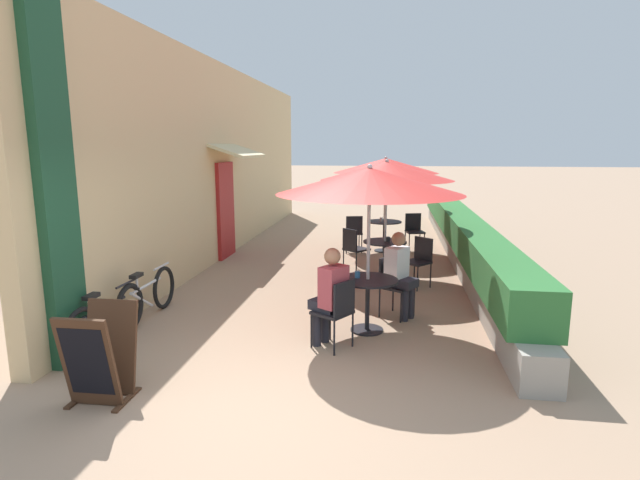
{
  "coord_description": "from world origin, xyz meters",
  "views": [
    {
      "loc": [
        1.24,
        -4.35,
        2.44
      ],
      "look_at": [
        0.15,
        3.22,
        1.0
      ],
      "focal_mm": 28.0,
      "sensor_mm": 36.0,
      "label": 1
    }
  ],
  "objects_px": {
    "patio_umbrella_far": "(386,166)",
    "cafe_chair_mid_right": "(419,258)",
    "patio_table_mid": "(385,251)",
    "patio_umbrella_near": "(370,181)",
    "bicycle_leaning": "(107,319)",
    "cafe_chair_mid_left": "(354,246)",
    "patio_table_far": "(384,229)",
    "cafe_chair_far_left": "(414,229)",
    "patio_umbrella_mid": "(387,171)",
    "coffee_cup_far": "(381,219)",
    "seated_patron_near_left": "(330,293)",
    "menu_board": "(100,355)",
    "bicycle_second": "(148,296)",
    "seated_patron_near_right": "(400,271)",
    "cafe_chair_far_right": "(353,231)",
    "coffee_cup_mid": "(388,239)",
    "coffee_cup_near": "(357,274)",
    "cafe_chair_near_left": "(337,308)",
    "cafe_chair_near_right": "(393,281)",
    "patio_table_near": "(368,293)"
  },
  "relations": [
    {
      "from": "coffee_cup_near",
      "to": "patio_table_far",
      "type": "xyz_separation_m",
      "value": [
        0.27,
        5.2,
        -0.23
      ]
    },
    {
      "from": "cafe_chair_far_right",
      "to": "coffee_cup_far",
      "type": "distance_m",
      "value": 0.71
    },
    {
      "from": "seated_patron_near_left",
      "to": "patio_table_far",
      "type": "height_order",
      "value": "seated_patron_near_left"
    },
    {
      "from": "patio_umbrella_far",
      "to": "patio_table_far",
      "type": "bearing_deg",
      "value": 90.0
    },
    {
      "from": "seated_patron_near_right",
      "to": "cafe_chair_far_left",
      "type": "distance_m",
      "value": 4.91
    },
    {
      "from": "coffee_cup_near",
      "to": "cafe_chair_far_left",
      "type": "height_order",
      "value": "cafe_chair_far_left"
    },
    {
      "from": "seated_patron_near_right",
      "to": "menu_board",
      "type": "relative_size",
      "value": 1.34
    },
    {
      "from": "coffee_cup_near",
      "to": "cafe_chair_mid_right",
      "type": "distance_m",
      "value": 2.44
    },
    {
      "from": "cafe_chair_far_left",
      "to": "bicycle_second",
      "type": "relative_size",
      "value": 0.52
    },
    {
      "from": "patio_umbrella_near",
      "to": "cafe_chair_near_left",
      "type": "height_order",
      "value": "patio_umbrella_near"
    },
    {
      "from": "patio_umbrella_far",
      "to": "cafe_chair_far_left",
      "type": "relative_size",
      "value": 2.76
    },
    {
      "from": "cafe_chair_mid_right",
      "to": "menu_board",
      "type": "bearing_deg",
      "value": 95.58
    },
    {
      "from": "coffee_cup_near",
      "to": "bicycle_leaning",
      "type": "xyz_separation_m",
      "value": [
        -3.02,
        -1.01,
        -0.42
      ]
    },
    {
      "from": "menu_board",
      "to": "seated_patron_near_left",
      "type": "bearing_deg",
      "value": 37.81
    },
    {
      "from": "patio_umbrella_near",
      "to": "coffee_cup_far",
      "type": "distance_m",
      "value": 5.36
    },
    {
      "from": "cafe_chair_mid_left",
      "to": "bicycle_leaning",
      "type": "relative_size",
      "value": 0.52
    },
    {
      "from": "seated_patron_near_left",
      "to": "menu_board",
      "type": "relative_size",
      "value": 1.34
    },
    {
      "from": "cafe_chair_mid_left",
      "to": "patio_table_far",
      "type": "height_order",
      "value": "cafe_chair_mid_left"
    },
    {
      "from": "cafe_chair_mid_left",
      "to": "cafe_chair_far_left",
      "type": "bearing_deg",
      "value": 103.1
    },
    {
      "from": "patio_table_mid",
      "to": "patio_table_far",
      "type": "xyz_separation_m",
      "value": [
        -0.05,
        2.52,
        0.0
      ]
    },
    {
      "from": "patio_umbrella_far",
      "to": "cafe_chair_mid_right",
      "type": "bearing_deg",
      "value": -77.43
    },
    {
      "from": "cafe_chair_far_left",
      "to": "patio_umbrella_mid",
      "type": "bearing_deg",
      "value": 63.21
    },
    {
      "from": "patio_table_far",
      "to": "cafe_chair_far_left",
      "type": "relative_size",
      "value": 0.92
    },
    {
      "from": "menu_board",
      "to": "patio_table_mid",
      "type": "bearing_deg",
      "value": 61.13
    },
    {
      "from": "patio_table_mid",
      "to": "seated_patron_near_left",
      "type": "bearing_deg",
      "value": -100.41
    },
    {
      "from": "patio_table_mid",
      "to": "bicycle_second",
      "type": "bearing_deg",
      "value": -140.69
    },
    {
      "from": "cafe_chair_near_right",
      "to": "cafe_chair_far_right",
      "type": "relative_size",
      "value": 1.0
    },
    {
      "from": "coffee_cup_far",
      "to": "coffee_cup_mid",
      "type": "bearing_deg",
      "value": -85.77
    },
    {
      "from": "seated_patron_near_left",
      "to": "bicycle_second",
      "type": "xyz_separation_m",
      "value": [
        -2.69,
        0.62,
        -0.35
      ]
    },
    {
      "from": "coffee_cup_far",
      "to": "bicycle_leaning",
      "type": "height_order",
      "value": "coffee_cup_far"
    },
    {
      "from": "patio_umbrella_near",
      "to": "bicycle_leaning",
      "type": "height_order",
      "value": "patio_umbrella_near"
    },
    {
      "from": "cafe_chair_far_right",
      "to": "cafe_chair_mid_right",
      "type": "bearing_deg",
      "value": -76.9
    },
    {
      "from": "coffee_cup_far",
      "to": "bicycle_second",
      "type": "distance_m",
      "value": 6.11
    },
    {
      "from": "cafe_chair_far_left",
      "to": "bicycle_second",
      "type": "xyz_separation_m",
      "value": [
        -3.95,
        -5.48,
        -0.18
      ]
    },
    {
      "from": "cafe_chair_near_right",
      "to": "bicycle_leaning",
      "type": "xyz_separation_m",
      "value": [
        -3.49,
        -1.63,
        -0.18
      ]
    },
    {
      "from": "patio_umbrella_near",
      "to": "seated_patron_near_right",
      "type": "bearing_deg",
      "value": 54.8
    },
    {
      "from": "cafe_chair_far_right",
      "to": "coffee_cup_mid",
      "type": "bearing_deg",
      "value": -84.13
    },
    {
      "from": "cafe_chair_near_left",
      "to": "cafe_chair_far_left",
      "type": "height_order",
      "value": "same"
    },
    {
      "from": "cafe_chair_mid_right",
      "to": "patio_table_mid",
      "type": "bearing_deg",
      "value": 5.89
    },
    {
      "from": "patio_umbrella_far",
      "to": "cafe_chair_near_left",
      "type": "bearing_deg",
      "value": -94.49
    },
    {
      "from": "patio_umbrella_near",
      "to": "coffee_cup_near",
      "type": "relative_size",
      "value": 26.71
    },
    {
      "from": "cafe_chair_near_right",
      "to": "coffee_cup_far",
      "type": "relative_size",
      "value": 9.67
    },
    {
      "from": "patio_table_mid",
      "to": "cafe_chair_near_left",
      "type": "bearing_deg",
      "value": -98.68
    },
    {
      "from": "coffee_cup_mid",
      "to": "cafe_chair_far_right",
      "type": "distance_m",
      "value": 2.45
    },
    {
      "from": "coffee_cup_near",
      "to": "patio_table_far",
      "type": "bearing_deg",
      "value": 87.01
    },
    {
      "from": "patio_table_near",
      "to": "coffee_cup_far",
      "type": "bearing_deg",
      "value": 89.39
    },
    {
      "from": "patio_table_far",
      "to": "cafe_chair_near_right",
      "type": "bearing_deg",
      "value": -87.47
    },
    {
      "from": "patio_umbrella_near",
      "to": "seated_patron_near_left",
      "type": "relative_size",
      "value": 1.92
    },
    {
      "from": "cafe_chair_far_left",
      "to": "coffee_cup_far",
      "type": "distance_m",
      "value": 0.86
    },
    {
      "from": "menu_board",
      "to": "cafe_chair_near_right",
      "type": "bearing_deg",
      "value": 45.25
    }
  ]
}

